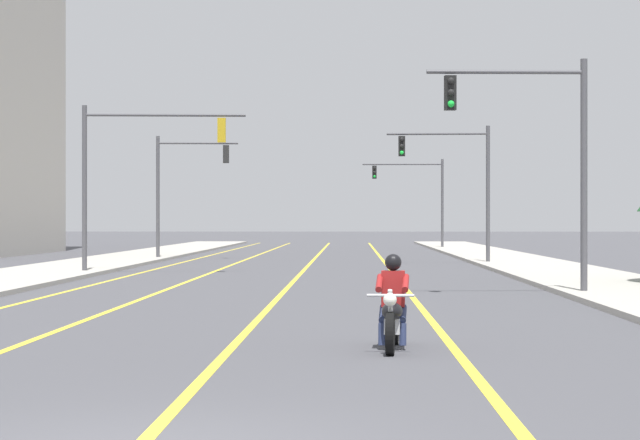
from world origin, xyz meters
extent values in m
cube|color=yellow|center=(-0.10, 45.00, 0.00)|extent=(0.16, 100.00, 0.01)
cube|color=yellow|center=(-3.50, 45.00, 0.00)|extent=(0.16, 100.00, 0.01)
cube|color=yellow|center=(3.35, 45.00, 0.00)|extent=(0.16, 100.00, 0.01)
cube|color=yellow|center=(-6.13, 45.00, 0.00)|extent=(0.16, 100.00, 0.01)
cube|color=#ADA89E|center=(9.45, 40.00, 0.07)|extent=(4.40, 110.00, 0.14)
cube|color=#ADA89E|center=(-9.45, 40.00, 0.07)|extent=(4.40, 110.00, 0.14)
cylinder|color=black|center=(2.34, 7.35, 0.32)|extent=(0.17, 0.65, 0.64)
cylinder|color=black|center=(2.46, 8.89, 0.32)|extent=(0.17, 0.65, 0.64)
cylinder|color=silver|center=(2.34, 7.45, 0.64)|extent=(0.10, 0.33, 0.68)
sphere|color=white|center=(2.33, 7.30, 0.82)|extent=(0.20, 0.20, 0.20)
cylinder|color=silver|center=(2.35, 7.50, 0.87)|extent=(0.70, 0.10, 0.04)
ellipsoid|color=black|center=(2.39, 8.00, 0.60)|extent=(0.36, 0.58, 0.28)
cube|color=silver|center=(2.40, 8.12, 0.37)|extent=(0.27, 0.46, 0.24)
cube|color=black|center=(2.42, 8.44, 0.54)|extent=(0.32, 0.54, 0.12)
cube|color=black|center=(2.45, 8.84, 0.62)|extent=(0.23, 0.37, 0.08)
cylinder|color=silver|center=(2.29, 8.53, 0.30)|extent=(0.12, 0.55, 0.08)
cube|color=maroon|center=(2.42, 8.40, 0.92)|extent=(0.38, 0.27, 0.56)
sphere|color=black|center=(2.42, 8.38, 1.33)|extent=(0.26, 0.26, 0.26)
cylinder|color=navy|center=(2.55, 8.25, 0.54)|extent=(0.17, 0.45, 0.30)
cylinder|color=navy|center=(2.55, 8.07, 0.24)|extent=(0.12, 0.16, 0.35)
cylinder|color=maroon|center=(2.60, 8.13, 1.02)|extent=(0.14, 0.53, 0.27)
cylinder|color=navy|center=(2.27, 8.27, 0.54)|extent=(0.17, 0.45, 0.30)
cylinder|color=navy|center=(2.23, 8.09, 0.24)|extent=(0.12, 0.16, 0.35)
cylinder|color=maroon|center=(2.20, 8.16, 1.02)|extent=(0.14, 0.53, 0.27)
cylinder|color=#47474C|center=(7.85, 21.42, 3.10)|extent=(0.18, 0.18, 6.20)
cylinder|color=#47474C|center=(5.79, 21.31, 5.85)|extent=(4.13, 0.33, 0.11)
cube|color=black|center=(4.35, 21.23, 5.30)|extent=(0.31, 0.26, 0.90)
sphere|color=black|center=(4.36, 21.08, 5.60)|extent=(0.18, 0.18, 0.18)
sphere|color=black|center=(4.36, 21.08, 5.30)|extent=(0.18, 0.18, 0.18)
sphere|color=green|center=(4.36, 21.08, 5.00)|extent=(0.18, 0.18, 0.18)
cylinder|color=#47474C|center=(-8.01, 33.88, 3.10)|extent=(0.18, 0.18, 6.20)
cylinder|color=#47474C|center=(-5.06, 34.06, 5.85)|extent=(5.90, 0.47, 0.11)
cube|color=#B79319|center=(-3.00, 34.19, 5.30)|extent=(0.31, 0.26, 0.90)
sphere|color=black|center=(-3.01, 34.34, 5.60)|extent=(0.18, 0.18, 0.18)
sphere|color=black|center=(-3.01, 34.34, 5.30)|extent=(0.18, 0.18, 0.18)
sphere|color=green|center=(-3.01, 34.34, 5.00)|extent=(0.18, 0.18, 0.18)
cylinder|color=#47474C|center=(7.89, 43.95, 3.10)|extent=(0.18, 0.18, 6.20)
cylinder|color=#47474C|center=(5.63, 44.01, 5.85)|extent=(4.52, 0.24, 0.11)
cube|color=black|center=(4.05, 44.05, 5.30)|extent=(0.31, 0.25, 0.90)
sphere|color=black|center=(4.04, 43.90, 5.60)|extent=(0.18, 0.18, 0.18)
sphere|color=black|center=(4.04, 43.90, 5.30)|extent=(0.18, 0.18, 0.18)
sphere|color=green|center=(4.04, 43.90, 5.00)|extent=(0.18, 0.18, 0.18)
cylinder|color=#47474C|center=(-7.91, 50.24, 3.10)|extent=(0.18, 0.18, 6.20)
cylinder|color=#47474C|center=(-5.90, 50.35, 5.85)|extent=(4.01, 0.34, 0.11)
cube|color=black|center=(-4.50, 50.43, 5.30)|extent=(0.31, 0.26, 0.90)
sphere|color=black|center=(-4.51, 50.59, 5.60)|extent=(0.18, 0.18, 0.18)
sphere|color=black|center=(-4.51, 50.59, 5.30)|extent=(0.18, 0.18, 0.18)
sphere|color=green|center=(-4.51, 50.59, 5.00)|extent=(0.18, 0.18, 0.18)
cylinder|color=#47474C|center=(8.09, 73.69, 3.10)|extent=(0.18, 0.18, 6.20)
cylinder|color=#47474C|center=(5.33, 73.69, 5.85)|extent=(5.52, 0.11, 0.11)
cube|color=black|center=(3.40, 73.69, 5.30)|extent=(0.30, 0.24, 0.90)
sphere|color=black|center=(3.40, 73.53, 5.60)|extent=(0.18, 0.18, 0.18)
sphere|color=black|center=(3.40, 73.53, 5.30)|extent=(0.18, 0.18, 0.18)
sphere|color=green|center=(3.40, 73.53, 5.00)|extent=(0.18, 0.18, 0.18)
camera|label=1|loc=(1.76, -10.53, 1.99)|focal=68.42mm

